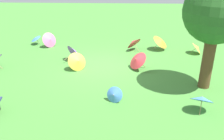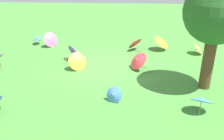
{
  "view_description": "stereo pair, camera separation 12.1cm",
  "coord_description": "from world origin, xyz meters",
  "px_view_note": "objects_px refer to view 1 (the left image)",
  "views": [
    {
      "loc": [
        -0.94,
        10.53,
        4.47
      ],
      "look_at": [
        -0.56,
        1.8,
        0.6
      ],
      "focal_mm": 38.52,
      "sensor_mm": 36.0,
      "label": 1
    },
    {
      "loc": [
        -1.06,
        10.53,
        4.47
      ],
      "look_at": [
        -0.56,
        1.8,
        0.6
      ],
      "focal_mm": 38.52,
      "sensor_mm": 36.0,
      "label": 2
    }
  ],
  "objects_px": {
    "parasol_red_1": "(133,42)",
    "parasol_purple_1": "(75,52)",
    "shade_tree": "(216,13)",
    "parasol_red_3": "(137,60)",
    "parasol_orange_1": "(161,41)",
    "parasol_blue_2": "(202,99)",
    "parasol_blue_0": "(36,38)",
    "parasol_pink_0": "(50,40)",
    "parasol_yellow_1": "(78,61)",
    "parasol_yellow_0": "(197,48)",
    "parasol_blue_1": "(114,95)"
  },
  "relations": [
    {
      "from": "parasol_red_1",
      "to": "parasol_pink_0",
      "type": "height_order",
      "value": "parasol_pink_0"
    },
    {
      "from": "shade_tree",
      "to": "parasol_yellow_1",
      "type": "xyz_separation_m",
      "value": [
        5.27,
        -1.43,
        -2.48
      ]
    },
    {
      "from": "parasol_purple_1",
      "to": "parasol_red_3",
      "type": "xyz_separation_m",
      "value": [
        -3.05,
        1.01,
        0.03
      ]
    },
    {
      "from": "parasol_blue_0",
      "to": "parasol_pink_0",
      "type": "distance_m",
      "value": 1.1
    },
    {
      "from": "parasol_yellow_0",
      "to": "parasol_pink_0",
      "type": "xyz_separation_m",
      "value": [
        8.25,
        -0.76,
        0.1
      ]
    },
    {
      "from": "parasol_red_1",
      "to": "parasol_yellow_1",
      "type": "bearing_deg",
      "value": 47.76
    },
    {
      "from": "parasol_red_1",
      "to": "parasol_purple_1",
      "type": "bearing_deg",
      "value": 29.82
    },
    {
      "from": "parasol_orange_1",
      "to": "parasol_yellow_1",
      "type": "distance_m",
      "value": 5.15
    },
    {
      "from": "parasol_blue_0",
      "to": "parasol_purple_1",
      "type": "relative_size",
      "value": 0.79
    },
    {
      "from": "parasol_yellow_1",
      "to": "parasol_red_3",
      "type": "xyz_separation_m",
      "value": [
        -2.69,
        -0.17,
        0.05
      ]
    },
    {
      "from": "shade_tree",
      "to": "parasol_red_3",
      "type": "height_order",
      "value": "shade_tree"
    },
    {
      "from": "parasol_blue_1",
      "to": "parasol_orange_1",
      "type": "xyz_separation_m",
      "value": [
        -2.43,
        -5.74,
        0.23
      ]
    },
    {
      "from": "parasol_yellow_0",
      "to": "parasol_blue_1",
      "type": "height_order",
      "value": "parasol_yellow_0"
    },
    {
      "from": "shade_tree",
      "to": "parasol_orange_1",
      "type": "distance_m",
      "value": 5.14
    },
    {
      "from": "shade_tree",
      "to": "parasol_pink_0",
      "type": "relative_size",
      "value": 4.1
    },
    {
      "from": "parasol_purple_1",
      "to": "parasol_yellow_1",
      "type": "distance_m",
      "value": 1.23
    },
    {
      "from": "parasol_red_1",
      "to": "parasol_pink_0",
      "type": "relative_size",
      "value": 1.12
    },
    {
      "from": "parasol_yellow_1",
      "to": "parasol_red_3",
      "type": "relative_size",
      "value": 0.93
    },
    {
      "from": "parasol_yellow_0",
      "to": "parasol_blue_2",
      "type": "relative_size",
      "value": 0.84
    },
    {
      "from": "parasol_purple_1",
      "to": "parasol_yellow_1",
      "type": "height_order",
      "value": "parasol_purple_1"
    },
    {
      "from": "parasol_red_3",
      "to": "parasol_yellow_1",
      "type": "bearing_deg",
      "value": 3.63
    },
    {
      "from": "parasol_yellow_0",
      "to": "shade_tree",
      "type": "bearing_deg",
      "value": 78.49
    },
    {
      "from": "parasol_orange_1",
      "to": "parasol_yellow_1",
      "type": "relative_size",
      "value": 1.14
    },
    {
      "from": "parasol_blue_0",
      "to": "parasol_blue_1",
      "type": "relative_size",
      "value": 1.23
    },
    {
      "from": "parasol_purple_1",
      "to": "parasol_blue_2",
      "type": "relative_size",
      "value": 1.1
    },
    {
      "from": "parasol_red_3",
      "to": "parasol_orange_1",
      "type": "bearing_deg",
      "value": -117.87
    },
    {
      "from": "parasol_blue_0",
      "to": "parasol_blue_2",
      "type": "bearing_deg",
      "value": 138.91
    },
    {
      "from": "parasol_blue_0",
      "to": "parasol_yellow_0",
      "type": "xyz_separation_m",
      "value": [
        -9.26,
        1.2,
        -0.06
      ]
    },
    {
      "from": "shade_tree",
      "to": "parasol_blue_0",
      "type": "bearing_deg",
      "value": -31.05
    },
    {
      "from": "parasol_yellow_0",
      "to": "parasol_orange_1",
      "type": "bearing_deg",
      "value": -15.53
    },
    {
      "from": "parasol_purple_1",
      "to": "parasol_yellow_1",
      "type": "relative_size",
      "value": 0.97
    },
    {
      "from": "parasol_red_1",
      "to": "parasol_yellow_0",
      "type": "distance_m",
      "value": 3.46
    },
    {
      "from": "parasol_orange_1",
      "to": "parasol_blue_2",
      "type": "height_order",
      "value": "parasol_orange_1"
    },
    {
      "from": "parasol_red_1",
      "to": "parasol_orange_1",
      "type": "distance_m",
      "value": 1.57
    },
    {
      "from": "parasol_blue_1",
      "to": "parasol_red_3",
      "type": "relative_size",
      "value": 0.58
    },
    {
      "from": "parasol_pink_0",
      "to": "parasol_yellow_1",
      "type": "bearing_deg",
      "value": 124.12
    },
    {
      "from": "parasol_blue_0",
      "to": "parasol_yellow_0",
      "type": "height_order",
      "value": "parasol_yellow_0"
    },
    {
      "from": "parasol_pink_0",
      "to": "shade_tree",
      "type": "bearing_deg",
      "value": 148.01
    },
    {
      "from": "parasol_pink_0",
      "to": "parasol_blue_0",
      "type": "bearing_deg",
      "value": -23.51
    },
    {
      "from": "parasol_red_1",
      "to": "parasol_orange_1",
      "type": "relative_size",
      "value": 0.93
    },
    {
      "from": "parasol_red_1",
      "to": "parasol_purple_1",
      "type": "relative_size",
      "value": 1.09
    },
    {
      "from": "parasol_red_3",
      "to": "parasol_blue_1",
      "type": "bearing_deg",
      "value": 72.24
    },
    {
      "from": "parasol_blue_0",
      "to": "parasol_red_3",
      "type": "height_order",
      "value": "parasol_red_3"
    },
    {
      "from": "parasol_orange_1",
      "to": "parasol_blue_1",
      "type": "bearing_deg",
      "value": 67.08
    },
    {
      "from": "parasol_blue_2",
      "to": "parasol_orange_1",
      "type": "bearing_deg",
      "value": -85.77
    },
    {
      "from": "shade_tree",
      "to": "parasol_yellow_0",
      "type": "distance_m",
      "value": 4.73
    },
    {
      "from": "parasol_yellow_0",
      "to": "parasol_pink_0",
      "type": "distance_m",
      "value": 8.28
    },
    {
      "from": "parasol_orange_1",
      "to": "parasol_blue_2",
      "type": "bearing_deg",
      "value": 94.23
    },
    {
      "from": "parasol_red_1",
      "to": "parasol_yellow_0",
      "type": "bearing_deg",
      "value": 173.1
    },
    {
      "from": "parasol_blue_2",
      "to": "parasol_blue_1",
      "type": "bearing_deg",
      "value": -8.26
    }
  ]
}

